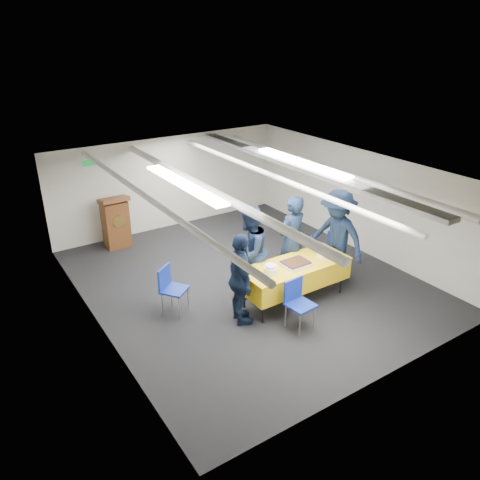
# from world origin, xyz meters

# --- Properties ---
(ground) EXTENTS (7.00, 7.00, 0.00)m
(ground) POSITION_xyz_m (0.00, 0.00, 0.00)
(ground) COLOR black
(ground) RESTS_ON ground
(room_shell) EXTENTS (6.00, 7.00, 2.30)m
(room_shell) POSITION_xyz_m (0.09, 0.41, 1.81)
(room_shell) COLOR beige
(room_shell) RESTS_ON ground
(serving_table) EXTENTS (2.09, 0.82, 0.77)m
(serving_table) POSITION_xyz_m (0.32, -1.11, 0.56)
(serving_table) COLOR black
(serving_table) RESTS_ON ground
(sheet_cake) EXTENTS (0.49, 0.38, 0.09)m
(sheet_cake) POSITION_xyz_m (0.27, -1.17, 0.81)
(sheet_cake) COLOR white
(sheet_cake) RESTS_ON serving_table
(plate_stack_left) EXTENTS (0.24, 0.24, 0.16)m
(plate_stack_left) POSITION_xyz_m (-0.28, -1.16, 0.85)
(plate_stack_left) COLOR white
(plate_stack_left) RESTS_ON serving_table
(plate_stack_right) EXTENTS (0.21, 0.21, 0.16)m
(plate_stack_right) POSITION_xyz_m (0.93, -1.16, 0.84)
(plate_stack_right) COLOR white
(plate_stack_right) RESTS_ON serving_table
(podium) EXTENTS (0.62, 0.53, 1.25)m
(podium) POSITION_xyz_m (-1.60, 3.05, 0.61)
(podium) COLOR brown
(podium) RESTS_ON ground
(chair_near) EXTENTS (0.46, 0.46, 0.87)m
(chair_near) POSITION_xyz_m (-0.17, -1.78, 0.53)
(chair_near) COLOR gray
(chair_near) RESTS_ON ground
(chair_right) EXTENTS (0.53, 0.53, 0.87)m
(chair_right) POSITION_xyz_m (1.67, -0.69, 0.53)
(chair_right) COLOR gray
(chair_right) RESTS_ON ground
(chair_left) EXTENTS (0.59, 0.59, 0.87)m
(chair_left) POSITION_xyz_m (-1.76, -0.18, 0.53)
(chair_left) COLOR gray
(chair_left) RESTS_ON ground
(sailor_a) EXTENTS (0.72, 0.51, 1.85)m
(sailor_a) POSITION_xyz_m (0.66, -0.56, 0.92)
(sailor_a) COLOR black
(sailor_a) RESTS_ON ground
(sailor_b) EXTENTS (1.09, 1.02, 1.79)m
(sailor_b) POSITION_xyz_m (-0.25, -0.46, 0.89)
(sailor_b) COLOR black
(sailor_b) RESTS_ON ground
(sailor_c) EXTENTS (0.67, 1.05, 1.66)m
(sailor_c) POSITION_xyz_m (-0.90, -1.15, 0.83)
(sailor_c) COLOR black
(sailor_c) RESTS_ON ground
(sailor_d) EXTENTS (0.94, 1.35, 1.91)m
(sailor_d) POSITION_xyz_m (1.48, -0.94, 0.96)
(sailor_d) COLOR black
(sailor_d) RESTS_ON ground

